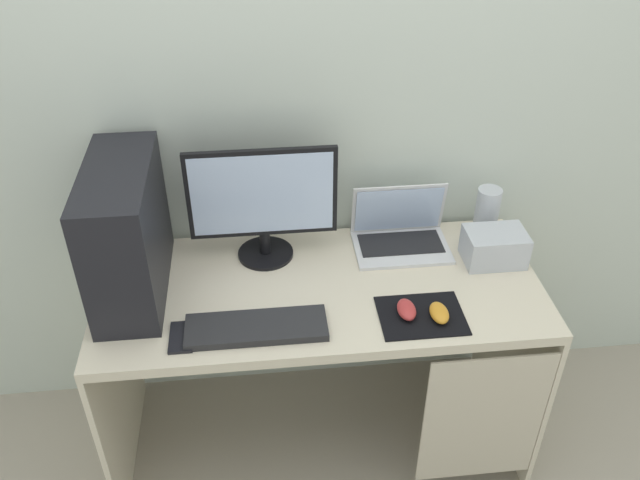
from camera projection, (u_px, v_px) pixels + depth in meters
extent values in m
plane|color=#9E9384|center=(320.00, 433.00, 2.56)|extent=(8.00, 8.00, 0.00)
cube|color=beige|center=(308.00, 79.00, 2.10)|extent=(4.00, 0.04, 2.60)
cube|color=beige|center=(320.00, 290.00, 2.14)|extent=(1.43, 0.63, 0.03)
cube|color=beige|center=(118.00, 386.00, 2.30)|extent=(0.02, 0.63, 0.71)
cube|color=beige|center=(512.00, 354.00, 2.42)|extent=(0.02, 0.63, 0.71)
cube|color=beige|center=(483.00, 420.00, 2.13)|extent=(0.40, 0.01, 0.56)
cube|color=black|center=(126.00, 232.00, 2.00)|extent=(0.20, 0.49, 0.43)
cylinder|color=black|center=(266.00, 253.00, 2.27)|extent=(0.19, 0.19, 0.01)
cylinder|color=black|center=(265.00, 242.00, 2.24)|extent=(0.04, 0.04, 0.08)
cube|color=black|center=(262.00, 193.00, 2.12)|extent=(0.49, 0.02, 0.31)
cube|color=#B2C6EA|center=(262.00, 195.00, 2.11)|extent=(0.46, 0.00, 0.28)
cube|color=silver|center=(401.00, 248.00, 2.29)|extent=(0.33, 0.22, 0.01)
cube|color=black|center=(401.00, 243.00, 2.30)|extent=(0.29, 0.14, 0.00)
cube|color=silver|center=(398.00, 208.00, 2.30)|extent=(0.33, 0.04, 0.20)
cube|color=#ADC1E5|center=(399.00, 210.00, 2.30)|extent=(0.30, 0.03, 0.18)
cylinder|color=#B7BCC6|center=(487.00, 212.00, 2.32)|extent=(0.08, 0.08, 0.18)
cube|color=#B7BCC6|center=(494.00, 247.00, 2.21)|extent=(0.20, 0.14, 0.11)
cube|color=#232326|center=(256.00, 328.00, 1.95)|extent=(0.42, 0.14, 0.02)
cube|color=black|center=(421.00, 316.00, 2.01)|extent=(0.26, 0.20, 0.00)
ellipsoid|color=#B23333|center=(407.00, 310.00, 2.00)|extent=(0.06, 0.10, 0.03)
ellipsoid|color=orange|center=(439.00, 313.00, 1.99)|extent=(0.06, 0.10, 0.03)
cube|color=black|center=(181.00, 337.00, 1.93)|extent=(0.07, 0.13, 0.01)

